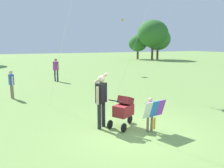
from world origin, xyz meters
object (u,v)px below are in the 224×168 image
object	(u,v)px
stroller	(124,109)
person_red_shirt	(11,82)
child_with_butterfly_kite	(151,111)
person_adult_flyer	(101,97)
person_sitting_far	(56,68)

from	to	relation	value
stroller	person_red_shirt	distance (m)	6.61
child_with_butterfly_kite	person_adult_flyer	bearing A→B (deg)	142.66
child_with_butterfly_kite	person_adult_flyer	size ratio (longest dim) A/B	0.60
stroller	person_red_shirt	bearing A→B (deg)	119.06
child_with_butterfly_kite	person_adult_flyer	distance (m)	1.61
person_red_shirt	person_sitting_far	xyz separation A→B (m)	(3.01, 4.44, 0.15)
person_adult_flyer	person_sitting_far	bearing A→B (deg)	87.13
person_adult_flyer	person_sitting_far	size ratio (longest dim) A/B	1.07
child_with_butterfly_kite	person_sitting_far	distance (m)	10.98
child_with_butterfly_kite	person_sitting_far	bearing A→B (deg)	93.90
person_adult_flyer	person_red_shirt	size ratio (longest dim) A/B	1.26
stroller	person_sitting_far	world-z (taller)	person_sitting_far
stroller	person_sitting_far	distance (m)	10.23
stroller	person_red_shirt	world-z (taller)	person_red_shirt
child_with_butterfly_kite	person_adult_flyer	world-z (taller)	person_adult_flyer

